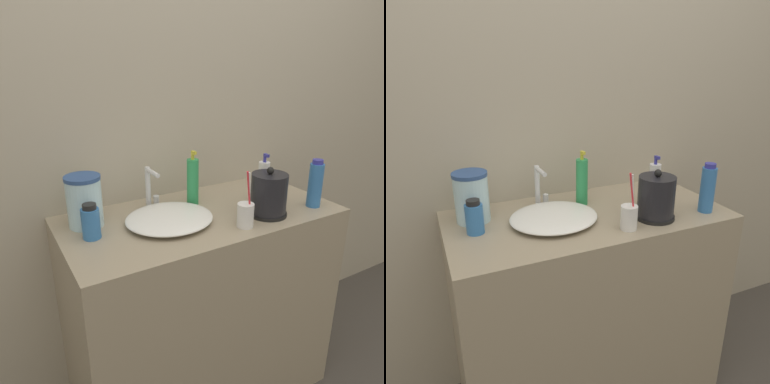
{
  "view_description": "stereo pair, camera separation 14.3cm",
  "coord_description": "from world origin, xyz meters",
  "views": [
    {
      "loc": [
        -0.72,
        -0.9,
        1.51
      ],
      "look_at": [
        -0.05,
        0.27,
        1.01
      ],
      "focal_mm": 35.0,
      "sensor_mm": 36.0,
      "label": 1
    },
    {
      "loc": [
        -0.59,
        -0.96,
        1.51
      ],
      "look_at": [
        -0.05,
        0.27,
        1.01
      ],
      "focal_mm": 35.0,
      "sensor_mm": 36.0,
      "label": 2
    }
  ],
  "objects": [
    {
      "name": "wall_back",
      "position": [
        0.0,
        0.56,
        1.3
      ],
      "size": [
        6.0,
        0.04,
        2.6
      ],
      "color": "#ADA38E",
      "rests_on": "ground_plane"
    },
    {
      "name": "vanity_counter",
      "position": [
        0.0,
        0.27,
        0.45
      ],
      "size": [
        1.1,
        0.54,
        0.91
      ],
      "color": "gray",
      "rests_on": "ground_plane"
    },
    {
      "name": "sink_basin",
      "position": [
        -0.15,
        0.25,
        0.93
      ],
      "size": [
        0.33,
        0.3,
        0.04
      ],
      "color": "white",
      "rests_on": "vanity_counter"
    },
    {
      "name": "faucet",
      "position": [
        -0.15,
        0.43,
        1.0
      ],
      "size": [
        0.06,
        0.11,
        0.17
      ],
      "color": "silver",
      "rests_on": "vanity_counter"
    },
    {
      "name": "electric_kettle",
      "position": [
        0.22,
        0.13,
        0.99
      ],
      "size": [
        0.15,
        0.15,
        0.2
      ],
      "color": "black",
      "rests_on": "vanity_counter"
    },
    {
      "name": "toothbrush_cup",
      "position": [
        0.08,
        0.09,
        0.96
      ],
      "size": [
        0.06,
        0.06,
        0.22
      ],
      "color": "silver",
      "rests_on": "vanity_counter"
    },
    {
      "name": "lotion_bottle",
      "position": [
        0.29,
        0.25,
        1.0
      ],
      "size": [
        0.05,
        0.05,
        0.21
      ],
      "color": "white",
      "rests_on": "vanity_counter"
    },
    {
      "name": "shampoo_bottle",
      "position": [
        0.02,
        0.37,
        1.01
      ],
      "size": [
        0.05,
        0.05,
        0.23
      ],
      "color": "#2D9956",
      "rests_on": "vanity_counter"
    },
    {
      "name": "mouthwash_bottle",
      "position": [
        -0.44,
        0.28,
        0.97
      ],
      "size": [
        0.06,
        0.06,
        0.13
      ],
      "color": "#3370B7",
      "rests_on": "vanity_counter"
    },
    {
      "name": "hand_cream_bottle",
      "position": [
        0.44,
        0.1,
        1.01
      ],
      "size": [
        0.06,
        0.06,
        0.2
      ],
      "color": "#3370B7",
      "rests_on": "vanity_counter"
    },
    {
      "name": "water_pitcher",
      "position": [
        -0.43,
        0.39,
        1.01
      ],
      "size": [
        0.13,
        0.13,
        0.19
      ],
      "color": "#B2DBEA",
      "rests_on": "vanity_counter"
    }
  ]
}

